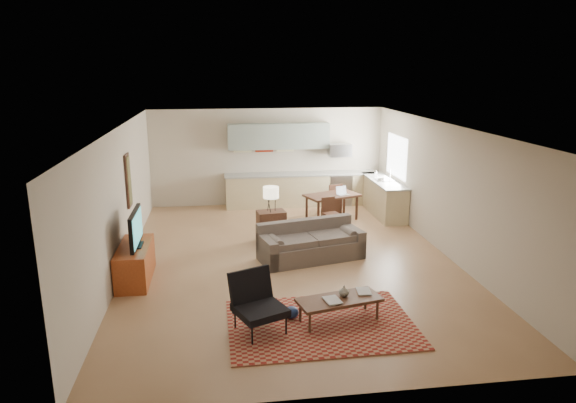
{
  "coord_description": "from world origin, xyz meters",
  "views": [
    {
      "loc": [
        -1.38,
        -9.7,
        3.81
      ],
      "look_at": [
        0.0,
        0.3,
        1.15
      ],
      "focal_mm": 32.0,
      "sensor_mm": 36.0,
      "label": 1
    }
  ],
  "objects": [
    {
      "name": "triptych",
      "position": [
        -0.1,
        4.47,
        1.75
      ],
      "size": [
        1.7,
        0.04,
        0.5
      ],
      "primitive_type": null,
      "color": "#F9F2BE",
      "rests_on": "room"
    },
    {
      "name": "window_right",
      "position": [
        3.23,
        3.0,
        1.55
      ],
      "size": [
        0.02,
        1.4,
        1.05
      ],
      "primitive_type": "cube",
      "color": "white",
      "rests_on": "room"
    },
    {
      "name": "console_table",
      "position": [
        -0.26,
        1.15,
        0.36
      ],
      "size": [
        0.66,
        0.49,
        0.71
      ],
      "primitive_type": null,
      "rotation": [
        0.0,
        0.0,
        0.14
      ],
      "color": "#382016",
      "rests_on": "floor"
    },
    {
      "name": "book_a",
      "position": [
        0.14,
        -2.8,
        0.4
      ],
      "size": [
        0.34,
        0.39,
        0.03
      ],
      "primitive_type": "imported",
      "rotation": [
        0.0,
        0.0,
        0.19
      ],
      "color": "maroon",
      "rests_on": "coffee_table"
    },
    {
      "name": "laptop",
      "position": [
        1.71,
        2.55,
        0.78
      ],
      "size": [
        0.33,
        0.29,
        0.21
      ],
      "primitive_type": null,
      "rotation": [
        0.0,
        0.0,
        0.3
      ],
      "color": "#A5A8AD",
      "rests_on": "dining_table"
    },
    {
      "name": "sofa",
      "position": [
        0.43,
        -0.01,
        0.38
      ],
      "size": [
        2.34,
        1.43,
        0.76
      ],
      "primitive_type": null,
      "rotation": [
        0.0,
        0.0,
        0.24
      ],
      "color": "brown",
      "rests_on": "floor"
    },
    {
      "name": "room",
      "position": [
        0.0,
        0.0,
        1.35
      ],
      "size": [
        9.0,
        9.0,
        9.0
      ],
      "color": "#976D49",
      "rests_on": "ground"
    },
    {
      "name": "upper_cabinets",
      "position": [
        0.3,
        4.33,
        1.95
      ],
      "size": [
        2.8,
        0.34,
        0.7
      ],
      "primitive_type": "cube",
      "color": "gray",
      "rests_on": "room"
    },
    {
      "name": "wall_art_left",
      "position": [
        -3.21,
        0.9,
        1.55
      ],
      "size": [
        0.06,
        0.42,
        1.1
      ],
      "primitive_type": null,
      "color": "olive",
      "rests_on": "room"
    },
    {
      "name": "tv",
      "position": [
        -2.9,
        -0.61,
        0.99
      ],
      "size": [
        0.11,
        1.1,
        0.66
      ],
      "primitive_type": null,
      "color": "black",
      "rests_on": "tv_credenza"
    },
    {
      "name": "kitchen_microwave",
      "position": [
        2.0,
        4.2,
        1.55
      ],
      "size": [
        0.62,
        0.4,
        0.35
      ],
      "primitive_type": "cube",
      "color": "#A5A8AD",
      "rests_on": "room"
    },
    {
      "name": "kitchen_range",
      "position": [
        2.0,
        4.18,
        0.45
      ],
      "size": [
        0.62,
        0.62,
        0.9
      ],
      "primitive_type": "cube",
      "color": "#A5A8AD",
      "rests_on": "ground"
    },
    {
      "name": "book_b",
      "position": [
        0.71,
        -2.51,
        0.4
      ],
      "size": [
        0.27,
        0.33,
        0.02
      ],
      "primitive_type": "imported",
      "rotation": [
        0.0,
        0.0,
        -0.1
      ],
      "color": "navy",
      "rests_on": "coffee_table"
    },
    {
      "name": "armchair",
      "position": [
        -0.85,
        -2.85,
        0.44
      ],
      "size": [
        1.02,
        1.02,
        0.89
      ],
      "primitive_type": null,
      "rotation": [
        0.0,
        0.0,
        0.41
      ],
      "color": "black",
      "rests_on": "floor"
    },
    {
      "name": "dining_table",
      "position": [
        1.45,
        2.64,
        0.34
      ],
      "size": [
        1.51,
        1.18,
        0.67
      ],
      "primitive_type": null,
      "rotation": [
        0.0,
        0.0,
        0.36
      ],
      "color": "#382016",
      "rests_on": "floor"
    },
    {
      "name": "vase",
      "position": [
        0.47,
        -2.61,
        0.47
      ],
      "size": [
        0.21,
        0.21,
        0.17
      ],
      "primitive_type": "imported",
      "rotation": [
        0.0,
        0.0,
        0.13
      ],
      "color": "black",
      "rests_on": "coffee_table"
    },
    {
      "name": "tv_credenza",
      "position": [
        -2.95,
        -0.61,
        0.33
      ],
      "size": [
        0.55,
        1.43,
        0.66
      ],
      "primitive_type": null,
      "color": "#903917",
      "rests_on": "floor"
    },
    {
      "name": "dining_chair_near",
      "position": [
        1.28,
        1.96,
        0.37
      ],
      "size": [
        0.44,
        0.45,
        0.75
      ],
      "primitive_type": null,
      "rotation": [
        0.0,
        0.0,
        0.25
      ],
      "color": "#382016",
      "rests_on": "floor"
    },
    {
      "name": "kitchen_counter_back",
      "position": [
        0.9,
        4.18,
        0.46
      ],
      "size": [
        4.26,
        0.64,
        0.92
      ],
      "primitive_type": null,
      "color": "tan",
      "rests_on": "ground"
    },
    {
      "name": "table_lamp",
      "position": [
        -0.26,
        1.15,
        1.0
      ],
      "size": [
        0.36,
        0.36,
        0.57
      ],
      "primitive_type": null,
      "rotation": [
        0.0,
        0.0,
        0.05
      ],
      "color": "beige",
      "rests_on": "console_table"
    },
    {
      "name": "dining_chair_far",
      "position": [
        1.62,
        3.32,
        0.41
      ],
      "size": [
        0.48,
        0.49,
        0.82
      ],
      "primitive_type": null,
      "rotation": [
        0.0,
        0.0,
        3.39
      ],
      "color": "#382016",
      "rests_on": "floor"
    },
    {
      "name": "soap_bottle",
      "position": [
        2.83,
        3.41,
        1.02
      ],
      "size": [
        0.12,
        0.12,
        0.19
      ],
      "primitive_type": "imported",
      "rotation": [
        0.0,
        0.0,
        -0.22
      ],
      "color": "#F9F2BE",
      "rests_on": "kitchen_counter_right"
    },
    {
      "name": "kitchen_counter_right",
      "position": [
        2.93,
        3.0,
        0.46
      ],
      "size": [
        0.64,
        2.26,
        0.92
      ],
      "primitive_type": null,
      "color": "tan",
      "rests_on": "ground"
    },
    {
      "name": "rug",
      "position": [
        0.09,
        -2.75,
        0.01
      ],
      "size": [
        2.84,
        1.98,
        0.02
      ],
      "primitive_type": "cube",
      "rotation": [
        0.0,
        0.0,
        0.01
      ],
      "color": "maroon",
      "rests_on": "floor"
    },
    {
      "name": "coffee_table",
      "position": [
        0.38,
        -2.69,
        0.2
      ],
      "size": [
        1.38,
        0.79,
        0.39
      ],
      "primitive_type": null,
      "rotation": [
        0.0,
        0.0,
        0.23
      ],
      "color": "#462819",
      "rests_on": "floor"
    }
  ]
}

